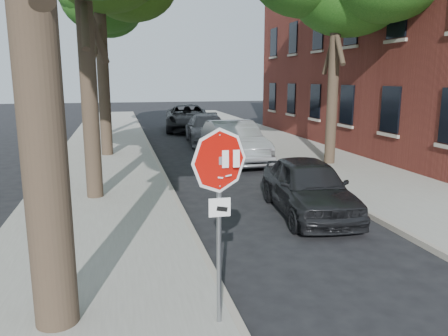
% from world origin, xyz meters
% --- Properties ---
extents(ground, '(120.00, 120.00, 0.00)m').
position_xyz_m(ground, '(0.00, 0.00, 0.00)').
color(ground, black).
rests_on(ground, ground).
extents(sidewalk_left, '(4.00, 55.00, 0.12)m').
position_xyz_m(sidewalk_left, '(-2.50, 12.00, 0.06)').
color(sidewalk_left, gray).
rests_on(sidewalk_left, ground).
extents(sidewalk_right, '(4.00, 55.00, 0.12)m').
position_xyz_m(sidewalk_right, '(6.00, 12.00, 0.06)').
color(sidewalk_right, gray).
rests_on(sidewalk_right, ground).
extents(curb_left, '(0.12, 55.00, 0.13)m').
position_xyz_m(curb_left, '(-0.45, 12.00, 0.07)').
color(curb_left, '#9E9384').
rests_on(curb_left, ground).
extents(curb_right, '(0.12, 55.00, 0.13)m').
position_xyz_m(curb_right, '(3.95, 12.00, 0.07)').
color(curb_right, '#9E9384').
rests_on(curb_right, ground).
extents(stop_sign, '(0.76, 0.34, 2.61)m').
position_xyz_m(stop_sign, '(-0.70, -0.03, 1.95)').
color(stop_sign, gray).
rests_on(stop_sign, sidewalk_left).
extents(tree_far, '(5.29, 4.91, 9.33)m').
position_xyz_m(tree_far, '(-2.72, 21.11, 7.21)').
color(tree_far, black).
rests_on(tree_far, sidewalk_left).
extents(car_a, '(2.08, 4.26, 1.40)m').
position_xyz_m(car_a, '(2.60, 4.48, 0.70)').
color(car_a, black).
rests_on(car_a, ground).
extents(car_b, '(1.86, 5.04, 1.65)m').
position_xyz_m(car_b, '(2.60, 11.64, 0.82)').
color(car_b, '#979A9F').
rests_on(car_b, ground).
extents(car_c, '(2.43, 5.23, 1.48)m').
position_xyz_m(car_c, '(2.60, 16.99, 0.74)').
color(car_c, '#4D4D52').
rests_on(car_c, ground).
extents(car_d, '(3.44, 6.31, 1.68)m').
position_xyz_m(car_d, '(2.50, 22.86, 0.84)').
color(car_d, black).
rests_on(car_d, ground).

